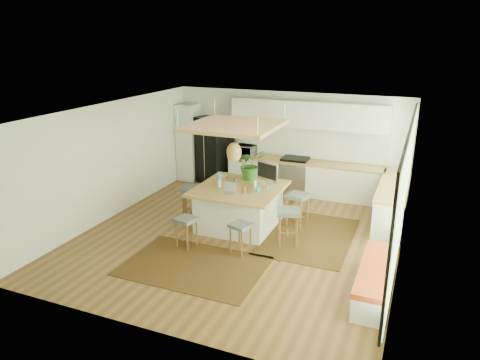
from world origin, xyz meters
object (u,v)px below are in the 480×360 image
at_px(stool_right_front, 288,228).
at_px(stool_right_back, 297,210).
at_px(fridge, 214,151).
at_px(island_plant, 250,167).
at_px(stool_near_left, 186,231).
at_px(stool_left_side, 192,204).
at_px(microwave, 246,149).
at_px(island, 239,207).
at_px(monitor, 267,176).
at_px(stool_near_right, 241,237).
at_px(laptop, 228,187).

relative_size(stool_right_front, stool_right_back, 1.02).
relative_size(fridge, island_plant, 2.69).
height_order(stool_near_left, stool_left_side, stool_left_side).
xyz_separation_m(stool_left_side, microwave, (0.30, 2.67, 0.75)).
height_order(island, stool_left_side, island).
height_order(monitor, island_plant, island_plant).
height_order(island, stool_right_back, island).
relative_size(stool_left_side, monitor, 1.28).
distance_m(island, monitor, 0.95).
xyz_separation_m(monitor, microwave, (-1.47, 2.42, -0.09)).
xyz_separation_m(stool_right_back, stool_left_side, (-2.39, -0.57, 0.00)).
bearing_deg(stool_right_front, stool_left_side, 169.69).
height_order(microwave, island_plant, island_plant).
relative_size(stool_near_right, stool_right_back, 0.84).
distance_m(stool_right_back, microwave, 3.07).
height_order(fridge, stool_right_back, fridge).
xyz_separation_m(island, microwave, (-0.91, 2.67, 0.64)).
xyz_separation_m(island, stool_near_right, (0.53, -1.21, -0.11)).
distance_m(laptop, island_plant, 1.09).
height_order(stool_left_side, laptop, laptop).
distance_m(stool_right_front, laptop, 1.53).
xyz_separation_m(island, stool_near_left, (-0.59, -1.37, -0.11)).
xyz_separation_m(island, island_plant, (0.00, 0.67, 0.74)).
bearing_deg(stool_left_side, laptop, -20.02).
bearing_deg(monitor, stool_right_front, -19.43).
xyz_separation_m(stool_right_back, island_plant, (-1.19, 0.10, 0.85)).
height_order(island, monitor, monitor).
height_order(fridge, stool_near_left, fridge).
bearing_deg(monitor, stool_right_back, 51.45).
height_order(stool_near_right, stool_left_side, stool_left_side).
distance_m(monitor, microwave, 2.83).
relative_size(island, island_plant, 2.60).
distance_m(stool_right_front, stool_left_side, 2.52).
relative_size(island, stool_near_right, 2.94).
xyz_separation_m(island, laptop, (-0.09, -0.41, 0.58)).
bearing_deg(stool_left_side, monitor, 8.21).
bearing_deg(stool_near_right, stool_right_front, 45.49).
xyz_separation_m(stool_near_right, stool_right_back, (0.66, 1.77, 0.00)).
bearing_deg(stool_near_right, stool_left_side, 145.14).
height_order(fridge, stool_right_front, fridge).
distance_m(fridge, stool_right_front, 4.52).
height_order(island, stool_near_left, island).
bearing_deg(stool_near_right, fridge, 121.97).
distance_m(island, microwave, 2.89).
bearing_deg(stool_near_left, island_plant, 73.82).
bearing_deg(stool_right_front, laptop, 178.13).
height_order(stool_right_back, laptop, laptop).
bearing_deg(stool_right_back, laptop, -142.82).
distance_m(stool_near_right, stool_right_front, 1.06).
bearing_deg(stool_near_right, microwave, 110.31).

